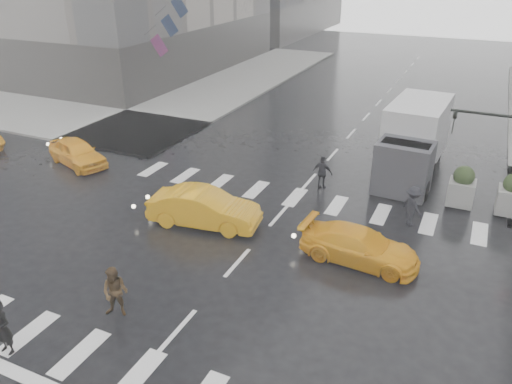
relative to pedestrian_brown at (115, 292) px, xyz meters
The scene contains 13 objects.
ground 4.75m from the pedestrian_brown, 63.31° to the left, with size 120.00×120.00×0.00m, color black.
sidewalk_nw 27.81m from the pedestrian_brown, 128.77° to the left, with size 35.00×35.00×0.15m, color gray.
road_markings 4.75m from the pedestrian_brown, 63.31° to the left, with size 18.00×48.00×0.01m, color silver, non-canonical shape.
planter_west 15.36m from the pedestrian_brown, 53.67° to the left, with size 1.10×1.10×1.80m.
planter_mid 16.62m from the pedestrian_brown, 48.11° to the left, with size 1.10×1.10×1.80m.
flag_cluster 26.56m from the pedestrian_brown, 119.80° to the left, with size 2.87×3.06×4.69m.
pedestrian_brown is the anchor object (origin of this frame).
pedestrian_far_a 11.98m from the pedestrian_brown, 75.91° to the left, with size 0.98×0.60×1.67m, color black.
pedestrian_far_b 12.25m from the pedestrian_brown, 52.91° to the left, with size 1.11×0.61×1.72m, color black.
taxi_front 13.39m from the pedestrian_brown, 137.60° to the left, with size 1.65×4.09×1.39m, color #FFA90D.
taxi_mid 6.19m from the pedestrian_brown, 94.03° to the left, with size 1.62×4.64×1.53m, color #FFA90D.
taxi_rear 8.68m from the pedestrian_brown, 45.35° to the left, with size 1.78×3.86×1.27m, color #FFA90D.
box_truck 16.41m from the pedestrian_brown, 66.76° to the left, with size 2.56×6.82×3.62m.
Camera 1 is at (7.08, -13.71, 10.29)m, focal length 35.00 mm.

